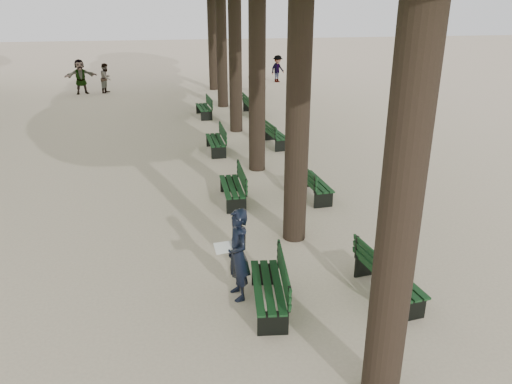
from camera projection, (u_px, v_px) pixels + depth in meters
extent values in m
plane|color=beige|center=(251.00, 321.00, 8.65)|extent=(120.00, 120.00, 0.00)
cylinder|color=#33261C|center=(409.00, 138.00, 5.68)|extent=(0.52, 0.52, 7.50)
cylinder|color=#33261C|center=(299.00, 74.00, 10.26)|extent=(0.52, 0.52, 7.50)
cylinder|color=#33261C|center=(257.00, 50.00, 14.85)|extent=(0.52, 0.52, 7.50)
cylinder|color=#33261C|center=(235.00, 37.00, 19.43)|extent=(0.52, 0.52, 7.50)
cylinder|color=#33261C|center=(221.00, 29.00, 24.01)|extent=(0.52, 0.52, 7.50)
cylinder|color=#33261C|center=(212.00, 24.00, 28.59)|extent=(0.52, 0.52, 7.50)
cube|color=black|center=(268.00, 297.00, 8.94)|extent=(0.71, 1.84, 0.45)
cube|color=black|center=(268.00, 286.00, 8.86)|extent=(0.73, 1.85, 0.04)
cube|color=black|center=(284.00, 272.00, 8.78)|extent=(0.23, 1.79, 0.40)
cube|color=black|center=(232.00, 194.00, 13.57)|extent=(0.53, 1.80, 0.45)
cube|color=black|center=(232.00, 186.00, 13.49)|extent=(0.55, 1.80, 0.04)
cube|color=black|center=(242.00, 176.00, 13.43)|extent=(0.05, 1.80, 0.40)
cube|color=black|center=(215.00, 146.00, 17.89)|extent=(0.57, 1.81, 0.45)
cube|color=black|center=(215.00, 140.00, 17.81)|extent=(0.59, 1.82, 0.04)
cube|color=black|center=(223.00, 132.00, 17.76)|extent=(0.09, 1.80, 0.40)
cube|color=black|center=(204.00, 112.00, 23.11)|extent=(0.65, 1.83, 0.45)
cube|color=black|center=(203.00, 107.00, 23.03)|extent=(0.67, 1.84, 0.04)
cube|color=black|center=(209.00, 101.00, 23.00)|extent=(0.17, 1.80, 0.40)
cube|color=black|center=(389.00, 285.00, 9.29)|extent=(0.77, 1.85, 0.45)
cube|color=black|center=(390.00, 275.00, 9.21)|extent=(0.78, 1.86, 0.04)
cube|color=black|center=(378.00, 265.00, 9.03)|extent=(0.29, 1.79, 0.40)
cube|color=black|center=(314.00, 189.00, 13.91)|extent=(0.66, 1.83, 0.45)
cube|color=black|center=(314.00, 182.00, 13.83)|extent=(0.68, 1.84, 0.04)
cube|color=black|center=(305.00, 173.00, 13.67)|extent=(0.18, 1.80, 0.40)
cube|color=black|center=(275.00, 140.00, 18.68)|extent=(0.74, 1.85, 0.45)
cube|color=black|center=(275.00, 134.00, 18.59)|extent=(0.76, 1.85, 0.04)
cube|color=black|center=(268.00, 127.00, 18.42)|extent=(0.26, 1.79, 0.40)
cube|color=black|center=(252.00, 110.00, 23.54)|extent=(0.60, 1.82, 0.45)
cube|color=black|center=(252.00, 105.00, 23.45)|extent=(0.62, 1.82, 0.04)
cube|color=black|center=(246.00, 100.00, 23.30)|extent=(0.12, 1.80, 0.40)
imported|color=black|center=(238.00, 255.00, 9.04)|extent=(0.49, 0.76, 1.77)
cube|color=white|center=(224.00, 248.00, 8.94)|extent=(0.37, 0.29, 0.12)
imported|color=#262628|center=(255.00, 78.00, 28.50)|extent=(0.90, 1.02, 1.74)
imported|color=#262628|center=(81.00, 77.00, 28.29)|extent=(1.82, 0.89, 1.93)
imported|color=#262628|center=(106.00, 78.00, 28.64)|extent=(0.58, 0.88, 1.67)
imported|color=#262628|center=(278.00, 69.00, 32.20)|extent=(1.09, 0.91, 1.70)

